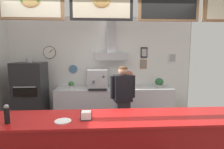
{
  "coord_description": "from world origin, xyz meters",
  "views": [
    {
      "loc": [
        -0.02,
        -2.62,
        1.87
      ],
      "look_at": [
        0.19,
        0.79,
        1.44
      ],
      "focal_mm": 29.55,
      "sensor_mm": 36.0,
      "label": 1
    }
  ],
  "objects_px": {
    "shop_worker": "(123,101)",
    "potted_oregano": "(71,84)",
    "espresso_machine": "(98,79)",
    "napkin_holder": "(86,116)",
    "pepper_grinder": "(7,114)",
    "potted_sage": "(117,83)",
    "potted_thyme": "(159,82)",
    "pizza_oven": "(31,94)",
    "condiment_plate": "(63,121)"
  },
  "relations": [
    {
      "from": "shop_worker",
      "to": "potted_oregano",
      "type": "height_order",
      "value": "shop_worker"
    },
    {
      "from": "espresso_machine",
      "to": "napkin_holder",
      "type": "distance_m",
      "value": 2.61
    },
    {
      "from": "potted_oregano",
      "to": "pepper_grinder",
      "type": "xyz_separation_m",
      "value": [
        -0.32,
        -2.68,
        0.14
      ]
    },
    {
      "from": "potted_oregano",
      "to": "potted_sage",
      "type": "distance_m",
      "value": 1.2
    },
    {
      "from": "potted_thyme",
      "to": "shop_worker",
      "type": "bearing_deg",
      "value": -133.51
    },
    {
      "from": "pizza_oven",
      "to": "espresso_machine",
      "type": "height_order",
      "value": "pizza_oven"
    },
    {
      "from": "potted_sage",
      "to": "napkin_holder",
      "type": "height_order",
      "value": "napkin_holder"
    },
    {
      "from": "pizza_oven",
      "to": "potted_sage",
      "type": "bearing_deg",
      "value": 5.64
    },
    {
      "from": "pizza_oven",
      "to": "potted_thyme",
      "type": "xyz_separation_m",
      "value": [
        3.34,
        0.23,
        0.24
      ]
    },
    {
      "from": "potted_thyme",
      "to": "potted_oregano",
      "type": "bearing_deg",
      "value": -178.84
    },
    {
      "from": "pizza_oven",
      "to": "potted_sage",
      "type": "distance_m",
      "value": 2.2
    },
    {
      "from": "potted_sage",
      "to": "shop_worker",
      "type": "bearing_deg",
      "value": -89.21
    },
    {
      "from": "espresso_machine",
      "to": "potted_oregano",
      "type": "relative_size",
      "value": 2.88
    },
    {
      "from": "pizza_oven",
      "to": "condiment_plate",
      "type": "relative_size",
      "value": 8.65
    },
    {
      "from": "napkin_holder",
      "to": "condiment_plate",
      "type": "bearing_deg",
      "value": -166.03
    },
    {
      "from": "pizza_oven",
      "to": "condiment_plate",
      "type": "xyz_separation_m",
      "value": [
        1.29,
        -2.49,
        0.24
      ]
    },
    {
      "from": "potted_oregano",
      "to": "potted_sage",
      "type": "bearing_deg",
      "value": 1.8
    },
    {
      "from": "pizza_oven",
      "to": "espresso_machine",
      "type": "xyz_separation_m",
      "value": [
        1.67,
        0.18,
        0.34
      ]
    },
    {
      "from": "potted_sage",
      "to": "potted_oregano",
      "type": "bearing_deg",
      "value": -178.2
    },
    {
      "from": "espresso_machine",
      "to": "condiment_plate",
      "type": "height_order",
      "value": "espresso_machine"
    },
    {
      "from": "potted_thyme",
      "to": "pepper_grinder",
      "type": "height_order",
      "value": "pepper_grinder"
    },
    {
      "from": "pepper_grinder",
      "to": "condiment_plate",
      "type": "height_order",
      "value": "pepper_grinder"
    },
    {
      "from": "espresso_machine",
      "to": "potted_sage",
      "type": "height_order",
      "value": "espresso_machine"
    },
    {
      "from": "pizza_oven",
      "to": "condiment_plate",
      "type": "distance_m",
      "value": 2.82
    },
    {
      "from": "espresso_machine",
      "to": "napkin_holder",
      "type": "xyz_separation_m",
      "value": [
        -0.1,
        -2.6,
        -0.06
      ]
    },
    {
      "from": "pepper_grinder",
      "to": "potted_thyme",
      "type": "bearing_deg",
      "value": 45.54
    },
    {
      "from": "shop_worker",
      "to": "condiment_plate",
      "type": "xyz_separation_m",
      "value": [
        -0.9,
        -1.51,
        0.18
      ]
    },
    {
      "from": "napkin_holder",
      "to": "shop_worker",
      "type": "bearing_deg",
      "value": 66.43
    },
    {
      "from": "espresso_machine",
      "to": "potted_thyme",
      "type": "height_order",
      "value": "espresso_machine"
    },
    {
      "from": "espresso_machine",
      "to": "potted_oregano",
      "type": "distance_m",
      "value": 0.7
    },
    {
      "from": "espresso_machine",
      "to": "condiment_plate",
      "type": "xyz_separation_m",
      "value": [
        -0.37,
        -2.67,
        -0.1
      ]
    },
    {
      "from": "potted_sage",
      "to": "espresso_machine",
      "type": "bearing_deg",
      "value": -176.02
    },
    {
      "from": "shop_worker",
      "to": "potted_thyme",
      "type": "relative_size",
      "value": 6.38
    },
    {
      "from": "potted_thyme",
      "to": "napkin_holder",
      "type": "xyz_separation_m",
      "value": [
        -1.77,
        -2.65,
        0.05
      ]
    },
    {
      "from": "potted_sage",
      "to": "condiment_plate",
      "type": "distance_m",
      "value": 2.85
    },
    {
      "from": "potted_oregano",
      "to": "potted_thyme",
      "type": "relative_size",
      "value": 0.78
    },
    {
      "from": "potted_oregano",
      "to": "potted_thyme",
      "type": "bearing_deg",
      "value": 1.16
    },
    {
      "from": "shop_worker",
      "to": "espresso_machine",
      "type": "height_order",
      "value": "shop_worker"
    },
    {
      "from": "potted_sage",
      "to": "pepper_grinder",
      "type": "height_order",
      "value": "pepper_grinder"
    },
    {
      "from": "pizza_oven",
      "to": "shop_worker",
      "type": "height_order",
      "value": "pizza_oven"
    },
    {
      "from": "shop_worker",
      "to": "condiment_plate",
      "type": "distance_m",
      "value": 1.77
    },
    {
      "from": "pizza_oven",
      "to": "shop_worker",
      "type": "xyz_separation_m",
      "value": [
        2.2,
        -0.98,
        0.06
      ]
    },
    {
      "from": "potted_oregano",
      "to": "espresso_machine",
      "type": "bearing_deg",
      "value": 0.17
    },
    {
      "from": "potted_oregano",
      "to": "condiment_plate",
      "type": "xyz_separation_m",
      "value": [
        0.32,
        -2.67,
        0.03
      ]
    },
    {
      "from": "shop_worker",
      "to": "pizza_oven",
      "type": "bearing_deg",
      "value": -32.53
    },
    {
      "from": "pepper_grinder",
      "to": "napkin_holder",
      "type": "distance_m",
      "value": 0.91
    },
    {
      "from": "espresso_machine",
      "to": "pepper_grinder",
      "type": "relative_size",
      "value": 2.46
    },
    {
      "from": "shop_worker",
      "to": "condiment_plate",
      "type": "height_order",
      "value": "shop_worker"
    },
    {
      "from": "potted_oregano",
      "to": "napkin_holder",
      "type": "xyz_separation_m",
      "value": [
        0.59,
        -2.6,
        0.07
      ]
    },
    {
      "from": "shop_worker",
      "to": "potted_thyme",
      "type": "distance_m",
      "value": 1.67
    }
  ]
}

